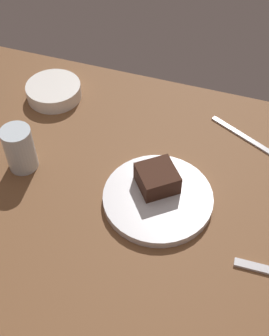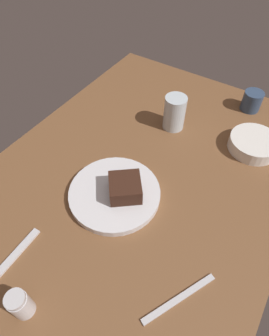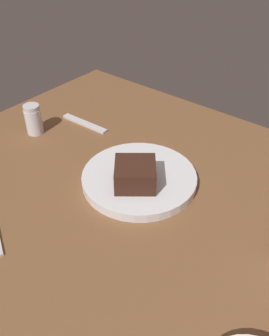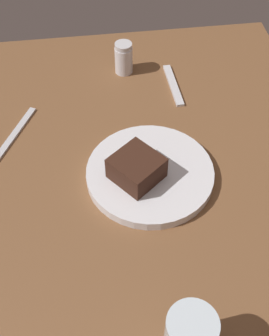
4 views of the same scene
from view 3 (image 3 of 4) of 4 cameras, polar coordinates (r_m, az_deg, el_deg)
name	(u,v)px [view 3 (image 3 of 4)]	position (r cm, az deg, el deg)	size (l,w,h in cm)	color
dining_table	(165,208)	(77.44, 4.85, -6.31)	(120.00, 84.00, 3.00)	brown
dessert_plate	(139,178)	(80.74, 0.74, -1.60)	(25.37, 25.37, 2.02)	silver
chocolate_cake_slice	(135,174)	(76.25, 0.11, -0.97)	(8.45, 8.54, 4.96)	#381E14
salt_shaker	(33,119)	(99.84, -15.52, 7.34)	(4.38, 4.38, 7.99)	silver
dessert_spoon	(85,123)	(102.45, -7.79, 6.92)	(15.00, 1.80, 0.70)	silver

